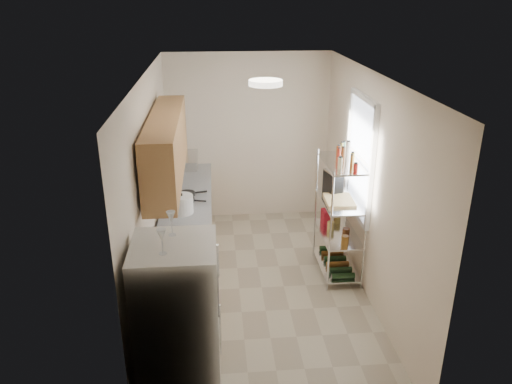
# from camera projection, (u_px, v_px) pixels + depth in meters

# --- Properties ---
(room) EXTENTS (2.52, 4.42, 2.62)m
(room) POSITION_uv_depth(u_px,v_px,m) (262.00, 190.00, 5.70)
(room) COLOR #B5AB92
(room) RESTS_ON ground
(counter_run) EXTENTS (0.63, 3.51, 0.90)m
(counter_run) POSITION_uv_depth(u_px,v_px,m) (187.00, 242.00, 6.34)
(counter_run) COLOR #9E7243
(counter_run) RESTS_ON ground
(upper_cabinets) EXTENTS (0.33, 2.20, 0.72)m
(upper_cabinets) POSITION_uv_depth(u_px,v_px,m) (167.00, 147.00, 5.51)
(upper_cabinets) COLOR #9E7243
(upper_cabinets) RESTS_ON room
(range_hood) EXTENTS (0.50, 0.60, 0.12)m
(range_hood) POSITION_uv_depth(u_px,v_px,m) (178.00, 160.00, 6.41)
(range_hood) COLOR #B7BABC
(range_hood) RESTS_ON room
(window) EXTENTS (0.06, 1.00, 1.46)m
(window) POSITION_uv_depth(u_px,v_px,m) (360.00, 157.00, 6.02)
(window) COLOR white
(window) RESTS_ON room
(bakers_rack) EXTENTS (0.45, 0.90, 1.73)m
(bakers_rack) POSITION_uv_depth(u_px,v_px,m) (341.00, 193.00, 6.12)
(bakers_rack) COLOR silver
(bakers_rack) RESTS_ON ground
(ceiling_dome) EXTENTS (0.34, 0.34, 0.05)m
(ceiling_dome) POSITION_uv_depth(u_px,v_px,m) (266.00, 83.00, 4.94)
(ceiling_dome) COLOR white
(ceiling_dome) RESTS_ON room
(refrigerator) EXTENTS (0.66, 0.66, 1.61)m
(refrigerator) POSITION_uv_depth(u_px,v_px,m) (179.00, 331.00, 4.13)
(refrigerator) COLOR silver
(refrigerator) RESTS_ON ground
(wine_glass_a) EXTENTS (0.07, 0.07, 0.21)m
(wine_glass_a) POSITION_uv_depth(u_px,v_px,m) (171.00, 223.00, 3.94)
(wine_glass_a) COLOR silver
(wine_glass_a) RESTS_ON refrigerator
(wine_glass_b) EXTENTS (0.07, 0.07, 0.20)m
(wine_glass_b) POSITION_uv_depth(u_px,v_px,m) (162.00, 242.00, 3.66)
(wine_glass_b) COLOR silver
(wine_glass_b) RESTS_ON refrigerator
(rice_cooker) EXTENTS (0.28, 0.28, 0.22)m
(rice_cooker) POSITION_uv_depth(u_px,v_px,m) (182.00, 204.00, 6.05)
(rice_cooker) COLOR white
(rice_cooker) RESTS_ON counter_run
(frying_pan_large) EXTENTS (0.29, 0.29, 0.04)m
(frying_pan_large) POSITION_uv_depth(u_px,v_px,m) (186.00, 200.00, 6.40)
(frying_pan_large) COLOR black
(frying_pan_large) RESTS_ON counter_run
(frying_pan_small) EXTENTS (0.26, 0.26, 0.04)m
(frying_pan_small) POSITION_uv_depth(u_px,v_px,m) (187.00, 194.00, 6.60)
(frying_pan_small) COLOR black
(frying_pan_small) RESTS_ON counter_run
(cutting_board) EXTENTS (0.36, 0.45, 0.03)m
(cutting_board) POSITION_uv_depth(u_px,v_px,m) (339.00, 200.00, 6.13)
(cutting_board) COLOR tan
(cutting_board) RESTS_ON bakers_rack
(espresso_machine) EXTENTS (0.23, 0.29, 0.30)m
(espresso_machine) POSITION_uv_depth(u_px,v_px,m) (333.00, 182.00, 6.35)
(espresso_machine) COLOR black
(espresso_machine) RESTS_ON bakers_rack
(storage_bag) EXTENTS (0.12, 0.16, 0.18)m
(storage_bag) POSITION_uv_depth(u_px,v_px,m) (326.00, 216.00, 6.60)
(storage_bag) COLOR maroon
(storage_bag) RESTS_ON bakers_rack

